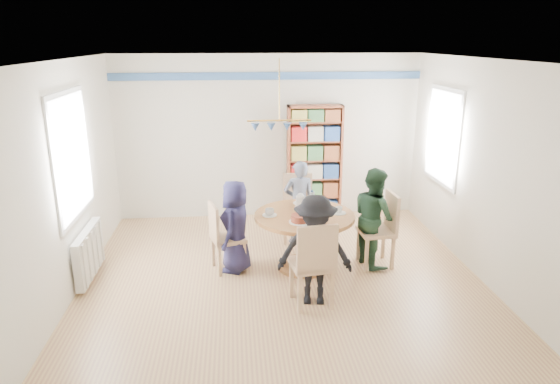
{
  "coord_description": "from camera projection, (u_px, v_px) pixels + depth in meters",
  "views": [
    {
      "loc": [
        -0.57,
        -5.65,
        2.93
      ],
      "look_at": [
        0.0,
        0.4,
        1.05
      ],
      "focal_mm": 32.0,
      "sensor_mm": 36.0,
      "label": 1
    }
  ],
  "objects": [
    {
      "name": "person_right",
      "position": [
        374.0,
        217.0,
        6.59
      ],
      "size": [
        0.65,
        0.75,
        1.33
      ],
      "primitive_type": "imported",
      "rotation": [
        0.0,
        0.0,
        1.83
      ],
      "color": "#1A3421",
      "rests_on": "ground"
    },
    {
      "name": "dining_table",
      "position": [
        304.0,
        228.0,
        6.5
      ],
      "size": [
        1.3,
        1.3,
        0.75
      ],
      "color": "olive",
      "rests_on": "ground"
    },
    {
      "name": "room_shell",
      "position": [
        257.0,
        139.0,
        6.6
      ],
      "size": [
        5.0,
        5.0,
        5.0
      ],
      "color": "white",
      "rests_on": "ground"
    },
    {
      "name": "radiator",
      "position": [
        89.0,
        253.0,
        6.25
      ],
      "size": [
        0.12,
        1.0,
        0.6
      ],
      "color": "silver",
      "rests_on": "ground"
    },
    {
      "name": "chair_far",
      "position": [
        297.0,
        204.0,
        7.47
      ],
      "size": [
        0.49,
        0.49,
        0.99
      ],
      "color": "tan",
      "rests_on": "ground"
    },
    {
      "name": "bookshelf",
      "position": [
        314.0,
        163.0,
        8.3
      ],
      "size": [
        0.9,
        0.27,
        1.9
      ],
      "color": "brown",
      "rests_on": "ground"
    },
    {
      "name": "chair_left",
      "position": [
        222.0,
        234.0,
        6.43
      ],
      "size": [
        0.5,
        0.5,
        0.92
      ],
      "color": "tan",
      "rests_on": "ground"
    },
    {
      "name": "person_near",
      "position": [
        315.0,
        250.0,
        5.6
      ],
      "size": [
        0.9,
        0.59,
        1.3
      ],
      "primitive_type": "imported",
      "rotation": [
        0.0,
        0.0,
        -0.14
      ],
      "color": "black",
      "rests_on": "ground"
    },
    {
      "name": "tableware",
      "position": [
        302.0,
        209.0,
        6.44
      ],
      "size": [
        1.09,
        1.09,
        0.29
      ],
      "color": "white",
      "rests_on": "dining_table"
    },
    {
      "name": "chair_right",
      "position": [
        383.0,
        226.0,
        6.61
      ],
      "size": [
        0.47,
        0.47,
        1.0
      ],
      "color": "tan",
      "rests_on": "ground"
    },
    {
      "name": "chair_near",
      "position": [
        314.0,
        261.0,
        5.52
      ],
      "size": [
        0.51,
        0.51,
        1.03
      ],
      "color": "tan",
      "rests_on": "ground"
    },
    {
      "name": "person_far",
      "position": [
        299.0,
        202.0,
        7.3
      ],
      "size": [
        0.48,
        0.34,
        1.25
      ],
      "primitive_type": "imported",
      "rotation": [
        0.0,
        0.0,
        3.22
      ],
      "color": "gray",
      "rests_on": "ground"
    },
    {
      "name": "ground",
      "position": [
        283.0,
        281.0,
        6.29
      ],
      "size": [
        5.0,
        5.0,
        0.0
      ],
      "primitive_type": "plane",
      "color": "tan"
    },
    {
      "name": "person_left",
      "position": [
        236.0,
        226.0,
        6.42
      ],
      "size": [
        0.55,
        0.69,
        1.22
      ],
      "primitive_type": "imported",
      "rotation": [
        0.0,
        0.0,
        -1.89
      ],
      "color": "#1D1B3B",
      "rests_on": "ground"
    }
  ]
}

